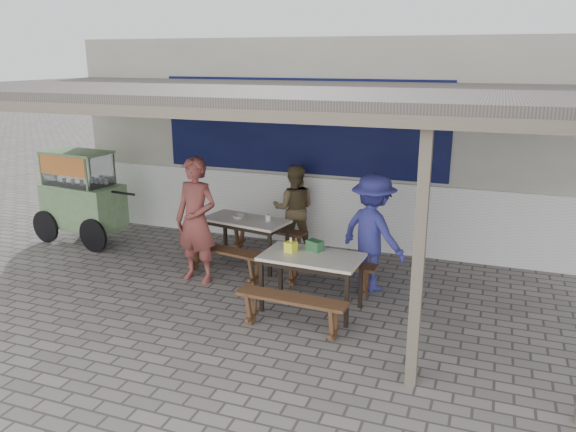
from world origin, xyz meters
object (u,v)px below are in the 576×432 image
(bench_right_street, at_px, (291,306))
(vendor_cart, at_px, (81,193))
(bench_left_wall, at_px, (267,234))
(table_right, at_px, (312,261))
(bench_left_street, at_px, (223,256))
(condiment_bowl, at_px, (239,217))
(bench_right_wall, at_px, (328,268))
(patron_street_side, at_px, (196,221))
(condiment_jar, at_px, (268,218))
(tissue_box, at_px, (291,247))
(table_left, at_px, (246,224))
(patron_right_table, at_px, (373,233))
(donation_box, at_px, (315,246))
(patron_wall_side, at_px, (294,209))

(bench_right_street, height_order, vendor_cart, vendor_cart)
(bench_left_wall, bearing_deg, table_right, -43.07)
(bench_left_street, xyz_separation_m, condiment_bowl, (-0.02, 0.62, 0.44))
(bench_right_wall, relative_size, condiment_bowl, 7.41)
(bench_left_wall, height_order, bench_right_street, same)
(patron_street_side, distance_m, condiment_bowl, 0.92)
(bench_right_street, xyz_separation_m, condiment_jar, (-1.08, 1.93, 0.46))
(bench_left_wall, xyz_separation_m, bench_right_street, (1.34, -2.49, -0.00))
(bench_right_wall, bearing_deg, condiment_jar, 155.20)
(tissue_box, bearing_deg, table_left, 135.04)
(vendor_cart, bearing_deg, patron_right_table, 2.70)
(donation_box, height_order, condiment_bowl, donation_box)
(bench_left_street, bearing_deg, table_right, -11.34)
(patron_right_table, bearing_deg, table_left, 22.42)
(bench_left_street, distance_m, patron_wall_side, 1.65)
(table_left, height_order, bench_right_wall, table_left)
(bench_left_wall, relative_size, patron_street_side, 0.79)
(patron_street_side, xyz_separation_m, donation_box, (1.85, -0.18, -0.10))
(bench_right_street, bearing_deg, table_left, 130.26)
(bench_left_wall, relative_size, table_right, 1.12)
(patron_right_table, bearing_deg, bench_right_wall, 58.06)
(condiment_jar, bearing_deg, table_right, -48.60)
(table_left, height_order, vendor_cart, vendor_cart)
(bench_left_wall, height_order, vendor_cart, vendor_cart)
(bench_left_street, relative_size, bench_right_wall, 1.05)
(patron_wall_side, bearing_deg, bench_left_wall, 20.24)
(bench_right_street, distance_m, condiment_jar, 2.26)
(vendor_cart, relative_size, condiment_bowl, 11.18)
(table_right, relative_size, bench_right_street, 0.94)
(tissue_box, bearing_deg, patron_wall_side, 108.61)
(bench_right_street, distance_m, patron_street_side, 2.19)
(bench_left_street, xyz_separation_m, tissue_box, (1.29, -0.57, 0.48))
(bench_right_wall, relative_size, tissue_box, 10.53)
(patron_street_side, relative_size, donation_box, 8.89)
(condiment_jar, bearing_deg, patron_wall_side, 81.55)
(bench_right_wall, xyz_separation_m, condiment_bowl, (-1.64, 0.57, 0.44))
(patron_right_table, xyz_separation_m, condiment_jar, (-1.70, 0.30, -0.03))
(patron_right_table, relative_size, condiment_jar, 17.80)
(bench_left_street, bearing_deg, donation_box, -5.39)
(table_right, bearing_deg, patron_wall_side, 118.12)
(table_left, distance_m, tissue_box, 1.67)
(bench_right_wall, relative_size, patron_street_side, 0.75)
(patron_street_side, bearing_deg, bench_left_street, 47.88)
(table_left, relative_size, patron_wall_side, 0.95)
(table_left, distance_m, vendor_cart, 3.21)
(bench_left_street, relative_size, bench_left_wall, 1.00)
(bench_right_wall, bearing_deg, bench_left_street, -175.56)
(vendor_cart, distance_m, donation_box, 4.80)
(bench_right_wall, relative_size, patron_wall_side, 0.93)
(bench_left_wall, height_order, donation_box, donation_box)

